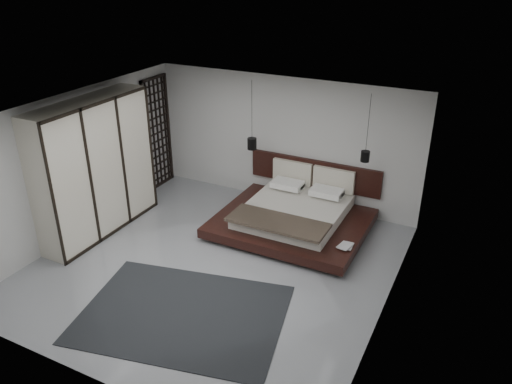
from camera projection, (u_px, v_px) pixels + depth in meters
The scene contains 14 objects.
floor at pixel (215, 265), 8.96m from camera, with size 6.00×6.00×0.00m, color gray.
ceiling at pixel (208, 114), 7.75m from camera, with size 6.00×6.00×0.00m, color white.
wall_back at pixel (284, 141), 10.77m from camera, with size 6.00×6.00×0.00m, color silver.
wall_front at pixel (81, 293), 5.93m from camera, with size 6.00×6.00×0.00m, color silver.
wall_left at pixel (78, 164), 9.57m from camera, with size 6.00×6.00×0.00m, color silver.
wall_right at pixel (391, 236), 7.14m from camera, with size 6.00×6.00×0.00m, color silver.
lattice_screen at pixel (158, 133), 11.57m from camera, with size 0.05×0.90×2.60m, color black.
bed at pixel (294, 215), 10.06m from camera, with size 2.92×2.45×1.10m.
book_lower at pixel (341, 245), 9.04m from camera, with size 0.21×0.28×0.03m, color #99724C.
book_upper at pixel (340, 244), 9.01m from camera, with size 0.21×0.28×0.02m, color #99724C.
pendant_left at pixel (252, 144), 10.42m from camera, with size 0.20×0.20×1.46m.
pendant_right at pixel (365, 156), 9.40m from camera, with size 0.17×0.17×1.30m.
wardrobe at pixel (95, 168), 9.58m from camera, with size 0.64×2.72×2.67m.
rug at pixel (183, 314), 7.73m from camera, with size 3.10×2.21×0.01m, color black.
Camera 1 is at (4.03, -6.39, 5.04)m, focal length 35.00 mm.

